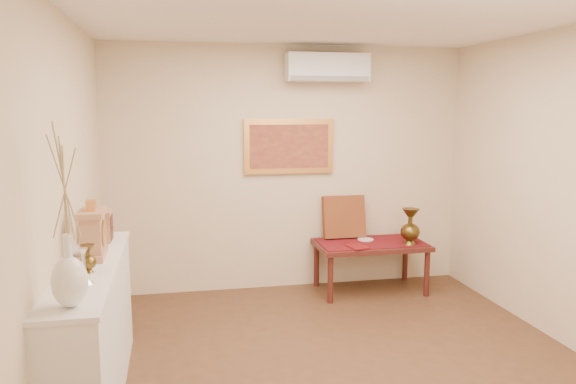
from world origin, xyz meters
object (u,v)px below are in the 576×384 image
object	(u,v)px
mantel_clock	(93,233)
display_ledge	(93,334)
brass_urn_tall	(410,223)
white_vase	(66,215)
wooden_chest	(102,226)
low_table	(371,248)

from	to	relation	value
mantel_clock	display_ledge	bearing A→B (deg)	-91.83
brass_urn_tall	display_ledge	size ratio (longest dim) A/B	0.24
white_vase	brass_urn_tall	size ratio (longest dim) A/B	2.09
mantel_clock	wooden_chest	xyz separation A→B (m)	(-0.00, 0.49, -0.05)
brass_urn_tall	wooden_chest	bearing A→B (deg)	-161.33
wooden_chest	white_vase	bearing A→B (deg)	-89.42
display_ledge	mantel_clock	world-z (taller)	mantel_clock
white_vase	low_table	distance (m)	3.92
display_ledge	wooden_chest	xyz separation A→B (m)	(0.00, 0.67, 0.61)
wooden_chest	low_table	distance (m)	3.00
display_ledge	mantel_clock	distance (m)	0.69
display_ledge	mantel_clock	size ratio (longest dim) A/B	4.93
wooden_chest	low_table	bearing A→B (deg)	24.32
display_ledge	mantel_clock	bearing A→B (deg)	88.17
display_ledge	low_table	xyz separation A→B (m)	(2.67, 1.88, -0.01)
low_table	brass_urn_tall	bearing A→B (deg)	-24.80
brass_urn_tall	display_ledge	xyz separation A→B (m)	(-3.06, -1.70, -0.30)
brass_urn_tall	wooden_chest	world-z (taller)	wooden_chest
brass_urn_tall	mantel_clock	bearing A→B (deg)	-153.52
white_vase	mantel_clock	world-z (taller)	white_vase
low_table	white_vase	bearing A→B (deg)	-134.50
brass_urn_tall	low_table	bearing A→B (deg)	155.20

